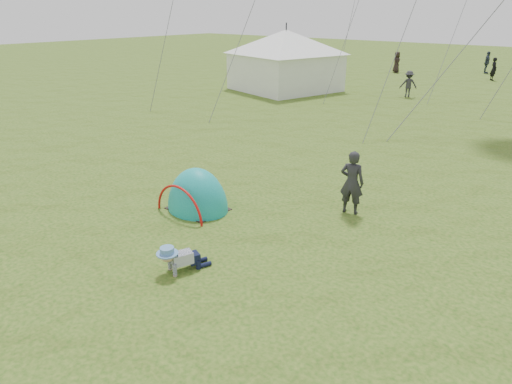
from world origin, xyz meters
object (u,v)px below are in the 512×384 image
Objects in this scene: popup_tent at (198,209)px; standing_adult at (352,183)px; crawling_toddler at (179,258)px; event_marquee at (286,58)px.

standing_adult is (3.30, 2.45, 0.86)m from popup_tent.
standing_adult is at bearing 96.21° from crawling_toddler.
standing_adult is (1.28, 4.89, 0.54)m from crawling_toddler.
event_marquee is (-9.83, 17.35, 2.06)m from popup_tent.
standing_adult is 0.29× the size of event_marquee.
popup_tent is 1.35× the size of standing_adult.
standing_adult reaches higher than crawling_toddler.
popup_tent is 4.19m from standing_adult.
event_marquee is (-13.13, 14.91, 1.20)m from standing_adult.
crawling_toddler is 3.18m from popup_tent.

